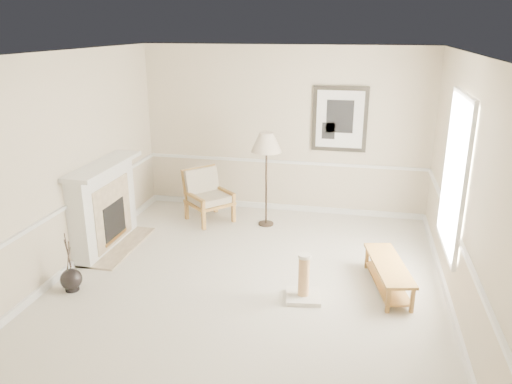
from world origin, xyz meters
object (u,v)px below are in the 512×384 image
(floor_vase, at_px, (71,280))
(scratching_post, at_px, (304,285))
(floor_lamp, at_px, (266,145))
(bench, at_px, (388,272))
(armchair, at_px, (206,193))

(floor_vase, xyz_separation_m, scratching_post, (2.90, 0.42, 0.04))
(floor_vase, xyz_separation_m, floor_lamp, (1.99, 2.68, 1.23))
(floor_vase, xyz_separation_m, bench, (3.92, 0.88, 0.09))
(armchair, bearing_deg, bench, -79.51)
(bench, bearing_deg, floor_lamp, 136.99)
(armchair, bearing_deg, floor_lamp, -50.39)
(floor_vase, height_order, bench, floor_vase)
(floor_lamp, xyz_separation_m, scratching_post, (0.91, -2.26, -1.19))
(floor_lamp, distance_m, scratching_post, 2.71)
(floor_lamp, xyz_separation_m, bench, (1.93, -1.80, -1.14))
(floor_lamp, bearing_deg, scratching_post, -68.20)
(floor_vase, relative_size, armchair, 0.82)
(armchair, relative_size, bench, 0.75)
(scratching_post, bearing_deg, floor_lamp, 111.80)
(bench, bearing_deg, scratching_post, -155.33)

